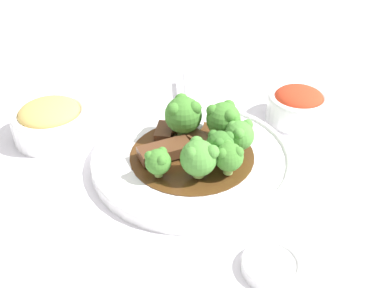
{
  "coord_description": "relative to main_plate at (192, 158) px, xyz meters",
  "views": [
    {
      "loc": [
        -0.51,
        0.09,
        0.4
      ],
      "look_at": [
        0.0,
        0.0,
        0.03
      ],
      "focal_mm": 42.0,
      "sensor_mm": 36.0,
      "label": 1
    }
  ],
  "objects": [
    {
      "name": "ground_plane",
      "position": [
        0.0,
        0.0,
        -0.01
      ],
      "size": [
        4.0,
        4.0,
        0.0
      ],
      "primitive_type": "plane",
      "color": "silver"
    },
    {
      "name": "main_plate",
      "position": [
        0.0,
        0.0,
        0.0
      ],
      "size": [
        0.29,
        0.29,
        0.02
      ],
      "color": "white",
      "rests_on": "ground_plane"
    },
    {
      "name": "beef_strip_0",
      "position": [
        0.01,
        -0.02,
        0.02
      ],
      "size": [
        0.07,
        0.06,
        0.01
      ],
      "color": "brown",
      "rests_on": "main_plate"
    },
    {
      "name": "beef_strip_1",
      "position": [
        0.06,
        0.03,
        0.01
      ],
      "size": [
        0.05,
        0.04,
        0.01
      ],
      "color": "#56331E",
      "rests_on": "main_plate"
    },
    {
      "name": "beef_strip_2",
      "position": [
        -0.0,
        0.04,
        0.02
      ],
      "size": [
        0.05,
        0.08,
        0.02
      ],
      "color": "#56331E",
      "rests_on": "main_plate"
    },
    {
      "name": "broccoli_floret_0",
      "position": [
        -0.05,
        -0.0,
        0.04
      ],
      "size": [
        0.05,
        0.05,
        0.05
      ],
      "color": "#8EB756",
      "rests_on": "main_plate"
    },
    {
      "name": "broccoli_floret_1",
      "position": [
        -0.03,
        -0.03,
        0.04
      ],
      "size": [
        0.04,
        0.04,
        0.05
      ],
      "color": "#8EB756",
      "rests_on": "main_plate"
    },
    {
      "name": "broccoli_floret_2",
      "position": [
        0.03,
        -0.05,
        0.05
      ],
      "size": [
        0.05,
        0.05,
        0.06
      ],
      "color": "#8EB756",
      "rests_on": "main_plate"
    },
    {
      "name": "broccoli_floret_3",
      "position": [
        0.05,
        0.01,
        0.05
      ],
      "size": [
        0.06,
        0.06,
        0.06
      ],
      "color": "#7FA84C",
      "rests_on": "main_plate"
    },
    {
      "name": "broccoli_floret_4",
      "position": [
        -0.01,
        -0.07,
        0.04
      ],
      "size": [
        0.04,
        0.04,
        0.05
      ],
      "color": "#8EB756",
      "rests_on": "main_plate"
    },
    {
      "name": "broccoli_floret_5",
      "position": [
        -0.04,
        0.05,
        0.03
      ],
      "size": [
        0.04,
        0.04,
        0.04
      ],
      "color": "#7FA84C",
      "rests_on": "main_plate"
    },
    {
      "name": "broccoli_floret_6",
      "position": [
        -0.05,
        -0.04,
        0.04
      ],
      "size": [
        0.04,
        0.04,
        0.05
      ],
      "color": "#8EB756",
      "rests_on": "main_plate"
    },
    {
      "name": "serving_spoon",
      "position": [
        0.09,
        -0.01,
        0.02
      ],
      "size": [
        0.21,
        0.05,
        0.01
      ],
      "color": "silver",
      "rests_on": "main_plate"
    },
    {
      "name": "side_bowl_kimchi",
      "position": [
        0.09,
        -0.19,
        0.02
      ],
      "size": [
        0.1,
        0.1,
        0.06
      ],
      "color": "white",
      "rests_on": "ground_plane"
    },
    {
      "name": "side_bowl_appetizer",
      "position": [
        0.1,
        0.2,
        0.02
      ],
      "size": [
        0.12,
        0.12,
        0.06
      ],
      "color": "white",
      "rests_on": "ground_plane"
    },
    {
      "name": "sauce_dish",
      "position": [
        -0.2,
        -0.05,
        -0.0
      ],
      "size": [
        0.07,
        0.07,
        0.01
      ],
      "color": "white",
      "rests_on": "ground_plane"
    }
  ]
}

